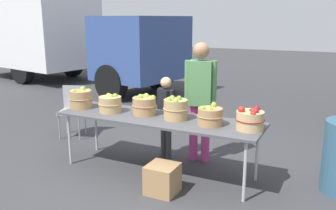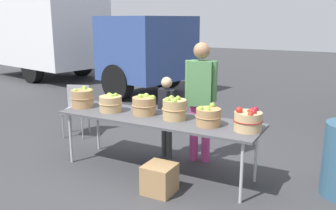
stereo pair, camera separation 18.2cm
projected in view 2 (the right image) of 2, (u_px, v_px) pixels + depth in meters
The scene contains 13 objects.
ground_plane at pixel (157, 171), 4.81m from camera, with size 40.00×40.00×0.00m, color #38383A.
market_table at pixel (157, 120), 4.64m from camera, with size 2.70×0.76×0.75m.
apple_basket_green_0 at pixel (83, 98), 5.15m from camera, with size 0.33×0.33×0.30m.
apple_basket_green_1 at pixel (111, 103), 4.91m from camera, with size 0.32×0.32×0.25m.
apple_basket_green_2 at pixel (144, 105), 4.76m from camera, with size 0.33×0.33×0.28m.
apple_basket_green_3 at pixel (174, 109), 4.52m from camera, with size 0.32×0.32×0.30m.
apple_basket_green_4 at pixel (208, 116), 4.26m from camera, with size 0.31×0.31×0.26m.
apple_basket_red_0 at pixel (248, 121), 4.06m from camera, with size 0.33×0.33×0.28m.
vendor_adult at pixel (201, 93), 4.95m from camera, with size 0.44×0.29×1.68m.
child_customer at pixel (167, 111), 5.16m from camera, with size 0.29×0.24×1.19m.
box_truck at pixel (65, 35), 11.50m from camera, with size 7.97×3.62×2.75m.
folding_chair at pixel (77, 106), 6.25m from camera, with size 0.52×0.52×0.86m.
produce_crate at pixel (160, 179), 4.19m from camera, with size 0.34×0.34×0.34m, color #A87F51.
Camera 2 is at (2.24, -3.87, 1.99)m, focal length 38.43 mm.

